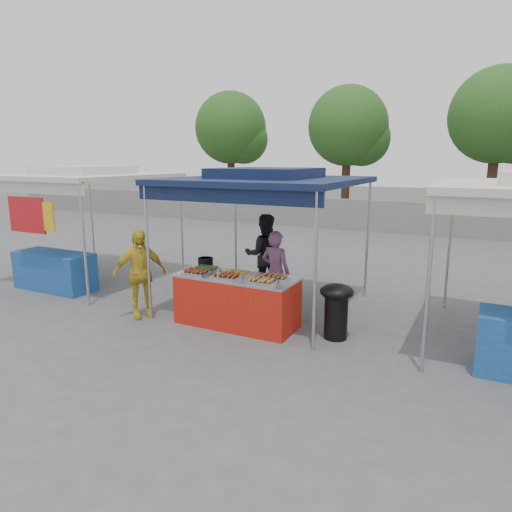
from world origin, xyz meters
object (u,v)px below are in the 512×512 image
at_px(vendor_woman, 276,272).
at_px(helper_man, 264,255).
at_px(vendor_table, 237,301).
at_px(wok_burner, 336,306).
at_px(cooking_pot, 206,262).
at_px(customer_person, 140,274).

bearing_deg(vendor_woman, helper_man, -49.56).
xyz_separation_m(vendor_table, wok_burner, (1.64, 0.20, 0.09)).
height_order(cooking_pot, helper_man, helper_man).
bearing_deg(vendor_table, customer_person, -166.77).
bearing_deg(vendor_woman, cooking_pot, 29.61).
bearing_deg(vendor_woman, customer_person, 36.92).
xyz_separation_m(helper_man, customer_person, (-1.32, -2.22, -0.05)).
bearing_deg(customer_person, vendor_table, -40.86).
bearing_deg(customer_person, helper_man, 5.13).
relative_size(cooking_pot, wok_burner, 0.30).
relative_size(wok_burner, customer_person, 0.56).
bearing_deg(customer_person, wok_burner, -43.85).
height_order(vendor_woman, helper_man, helper_man).
xyz_separation_m(vendor_table, vendor_woman, (0.30, 0.88, 0.32)).
relative_size(vendor_table, cooking_pot, 7.54).
bearing_deg(vendor_table, cooking_pot, 157.36).
height_order(vendor_table, helper_man, helper_man).
height_order(vendor_table, customer_person, customer_person).
xyz_separation_m(wok_burner, vendor_woman, (-1.34, 0.68, 0.23)).
distance_m(wok_burner, customer_person, 3.41).
bearing_deg(wok_burner, vendor_table, -155.98).
bearing_deg(helper_man, customer_person, 30.16).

